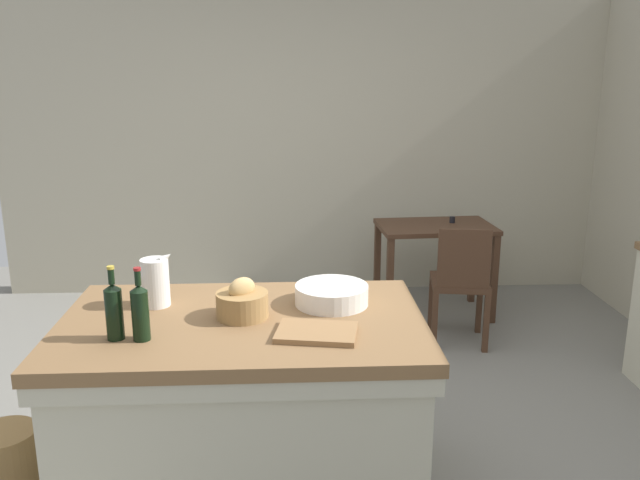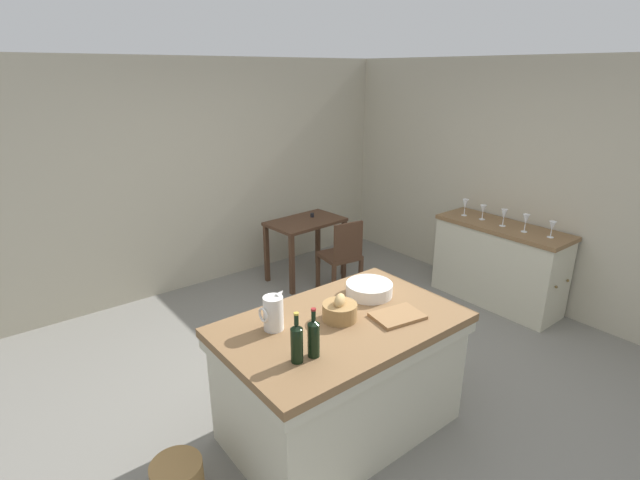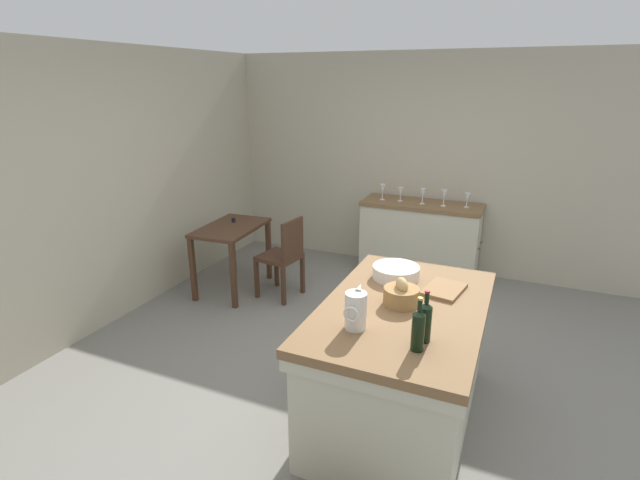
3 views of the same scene
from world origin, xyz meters
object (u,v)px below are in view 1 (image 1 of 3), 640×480
Objects in this scene: wash_bowl at (332,295)px; wine_bottle_amber at (114,310)px; writing_desk at (435,240)px; cutting_board at (317,332)px; pitcher at (155,282)px; wine_bottle_dark at (140,311)px; island_table at (245,401)px; wicker_hamper at (7,457)px; wooden_chair at (460,281)px; bread_basket at (242,303)px.

wash_bowl is 1.10× the size of wine_bottle_amber.
writing_desk is at bearing 52.56° from wine_bottle_amber.
wine_bottle_amber reaches higher than cutting_board.
pitcher is at bearing 178.26° from wash_bowl.
wine_bottle_dark is at bearing -179.23° from cutting_board.
island_table is at bearing -25.03° from pitcher.
pitcher is at bearing 5.18° from wicker_hamper.
island_table is 5.23× the size of wine_bottle_dark.
pitcher is at bearing -130.83° from writing_desk.
wooden_chair is 2.90× the size of wicker_hamper.
cutting_board reaches higher than island_table.
island_table is 0.70m from wine_bottle_dark.
wooden_chair is 2.88× the size of wine_bottle_dark.
bread_basket reaches higher than wicker_hamper.
bread_basket is 1.42m from wicker_hamper.
island_table is 4.70× the size of wash_bowl.
pitcher is 0.78× the size of wash_bowl.
island_table is 0.69m from pitcher.
pitcher is 0.40m from wine_bottle_amber.
wooden_chair is 2.74m from wine_bottle_amber.
wine_bottle_amber is (-0.83, 0.01, 0.11)m from cutting_board.
wooden_chair is 2.21m from cutting_board.
bread_basket is at bearing -160.56° from wash_bowl.
wine_bottle_amber reaches higher than bread_basket.
island_table is 1.81× the size of wooden_chair.
island_table is at bearing 148.23° from cutting_board.
writing_desk is (1.39, 2.28, 0.15)m from island_table.
pitcher reaches higher than wicker_hamper.
wine_bottle_amber reaches higher than pitcher.
wicker_hamper is at bearing -139.87° from writing_desk.
writing_desk is at bearing 58.67° from island_table.
wicker_hamper is at bearing 167.69° from cutting_board.
wine_bottle_dark is 0.11m from wine_bottle_amber.
wash_bowl is (-0.98, -2.11, 0.30)m from writing_desk.
wine_bottle_amber is 1.14m from wicker_hamper.
bread_basket is at bearing -22.30° from pitcher.
wooden_chair is at bearing 43.59° from wine_bottle_amber.
cutting_board is 1.08× the size of wicker_hamper.
wooden_chair is 3.33× the size of pitcher.
wash_bowl is at bearing -1.74° from pitcher.
wine_bottle_amber is at bearing 172.14° from wine_bottle_dark.
wooden_chair is 2.67m from wine_bottle_dark.
cutting_board is 0.73m from wine_bottle_dark.
wine_bottle_amber is (-0.09, -0.39, 0.01)m from pitcher.
wicker_hamper is at bearing 173.88° from island_table.
wine_bottle_amber is at bearing 179.63° from cutting_board.
writing_desk is 3.38m from wicker_hamper.
wine_bottle_dark reaches higher than island_table.
pitcher is 0.87× the size of wicker_hamper.
cutting_board is at bearing -121.00° from wooden_chair.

